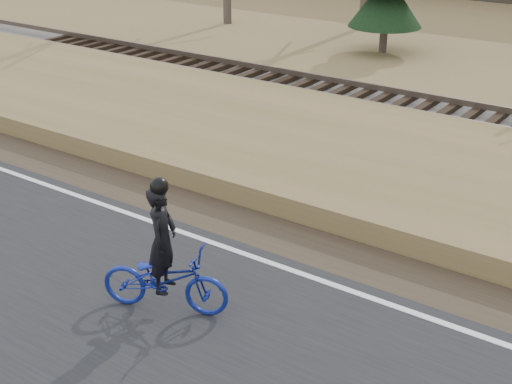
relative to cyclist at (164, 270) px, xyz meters
The scene contains 5 objects.
ground 3.32m from the cyclist, 33.29° to the left, with size 120.00×120.00×0.00m, color olive.
edge_line 3.42m from the cyclist, 36.15° to the left, with size 120.00×0.12×0.01m, color silver.
shoulder 4.09m from the cyclist, 47.70° to the left, with size 120.00×1.60×0.04m, color #473A2B.
embankment 6.59m from the cyclist, 65.60° to the left, with size 120.00×5.00×0.44m, color olive.
cyclist is the anchor object (origin of this frame).
Camera 1 is at (3.44, -8.25, 5.91)m, focal length 50.00 mm.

